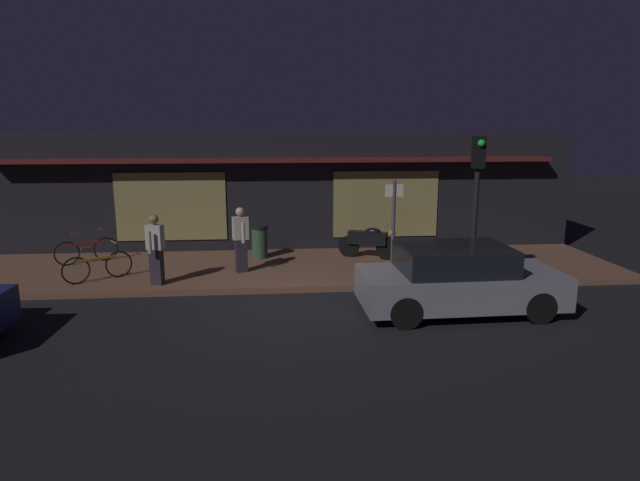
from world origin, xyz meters
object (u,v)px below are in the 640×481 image
object	(u,v)px
trash_bin	(260,241)
bicycle_extra	(98,266)
person_bystander	(241,238)
bicycle_parked	(86,250)
traffic_light_pole	(477,188)
parked_car_far	(458,280)
sign_post	(393,223)
motorcycle	(369,241)
person_photographer	(156,248)

from	to	relation	value
trash_bin	bicycle_extra	bearing A→B (deg)	-152.33
person_bystander	bicycle_parked	bearing A→B (deg)	163.08
bicycle_parked	trash_bin	xyz separation A→B (m)	(4.69, 0.20, 0.11)
bicycle_parked	traffic_light_pole	world-z (taller)	traffic_light_pole
traffic_light_pole	trash_bin	bearing A→B (deg)	145.24
bicycle_parked	parked_car_far	world-z (taller)	parked_car_far
bicycle_parked	trash_bin	world-z (taller)	trash_bin
sign_post	person_bystander	bearing A→B (deg)	167.71
motorcycle	person_bystander	size ratio (longest dim) A/B	0.96
bicycle_parked	sign_post	distance (m)	8.33
bicycle_parked	person_bystander	xyz separation A→B (m)	(4.26, -1.30, 0.52)
bicycle_extra	person_bystander	bearing A→B (deg)	8.69
bicycle_extra	parked_car_far	bearing A→B (deg)	-17.68
motorcycle	bicycle_extra	xyz separation A→B (m)	(-6.91, -1.71, -0.14)
trash_bin	person_bystander	bearing A→B (deg)	-106.18
motorcycle	bicycle_parked	world-z (taller)	motorcycle
bicycle_extra	traffic_light_pole	xyz separation A→B (m)	(8.75, -1.40, 1.97)
person_bystander	trash_bin	bearing A→B (deg)	73.82
motorcycle	person_bystander	world-z (taller)	person_bystander
person_bystander	trash_bin	xyz separation A→B (m)	(0.43, 1.49, -0.41)
person_bystander	sign_post	world-z (taller)	sign_post
motorcycle	person_photographer	size ratio (longest dim) A/B	0.96
motorcycle	person_bystander	bearing A→B (deg)	-161.18
bicycle_parked	person_bystander	world-z (taller)	person_bystander
bicycle_extra	parked_car_far	world-z (taller)	parked_car_far
motorcycle	parked_car_far	size ratio (longest dim) A/B	0.39
traffic_light_pole	parked_car_far	distance (m)	2.24
bicycle_extra	traffic_light_pole	bearing A→B (deg)	-9.06
motorcycle	bicycle_extra	distance (m)	7.12
parked_car_far	trash_bin	bearing A→B (deg)	132.45
bicycle_parked	sign_post	size ratio (longest dim) A/B	0.61
sign_post	traffic_light_pole	distance (m)	2.17
person_bystander	traffic_light_pole	distance (m)	5.86
parked_car_far	motorcycle	bearing A→B (deg)	104.53
trash_bin	motorcycle	bearing A→B (deg)	-5.54
bicycle_parked	traffic_light_pole	distance (m)	10.32
trash_bin	parked_car_far	bearing A→B (deg)	-47.55
sign_post	trash_bin	distance (m)	4.13
person_photographer	bicycle_extra	bearing A→B (deg)	163.46
sign_post	parked_car_far	distance (m)	2.55
person_bystander	trash_bin	world-z (taller)	person_bystander
parked_car_far	traffic_light_pole	bearing A→B (deg)	57.66
bicycle_parked	person_bystander	bearing A→B (deg)	-16.92
person_bystander	person_photographer	bearing A→B (deg)	-153.30
trash_bin	traffic_light_pole	world-z (taller)	traffic_light_pole
bicycle_parked	motorcycle	bearing A→B (deg)	-0.75
bicycle_parked	sign_post	xyz separation A→B (m)	(8.00, -2.11, 1.00)
person_bystander	trash_bin	distance (m)	1.61
bicycle_extra	person_photographer	size ratio (longest dim) A/B	0.85
bicycle_extra	person_bystander	size ratio (longest dim) A/B	0.85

